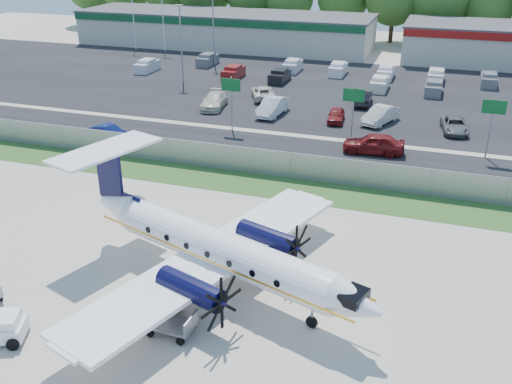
% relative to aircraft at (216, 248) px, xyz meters
% --- Properties ---
extents(ground, '(170.00, 170.00, 0.00)m').
position_rel_aircraft_xyz_m(ground, '(-0.17, 0.90, -2.22)').
color(ground, beige).
rests_on(ground, ground).
extents(grass_verge, '(170.00, 4.00, 0.02)m').
position_rel_aircraft_xyz_m(grass_verge, '(-0.17, 12.90, -2.22)').
color(grass_verge, '#2D561E').
rests_on(grass_verge, ground).
extents(access_road, '(170.00, 8.00, 0.02)m').
position_rel_aircraft_xyz_m(access_road, '(-0.17, 19.90, -2.21)').
color(access_road, black).
rests_on(access_road, ground).
extents(parking_lot, '(170.00, 32.00, 0.02)m').
position_rel_aircraft_xyz_m(parking_lot, '(-0.17, 40.90, -2.21)').
color(parking_lot, black).
rests_on(parking_lot, ground).
extents(perimeter_fence, '(120.00, 0.06, 1.99)m').
position_rel_aircraft_xyz_m(perimeter_fence, '(-0.17, 14.90, -1.22)').
color(perimeter_fence, gray).
rests_on(perimeter_fence, ground).
extents(building_west, '(46.40, 12.40, 5.24)m').
position_rel_aircraft_xyz_m(building_west, '(-24.17, 62.88, 0.41)').
color(building_west, beige).
rests_on(building_west, ground).
extents(sign_left, '(1.80, 0.26, 5.00)m').
position_rel_aircraft_xyz_m(sign_left, '(-8.17, 23.81, 1.39)').
color(sign_left, gray).
rests_on(sign_left, ground).
extents(sign_mid, '(1.80, 0.26, 5.00)m').
position_rel_aircraft_xyz_m(sign_mid, '(2.83, 23.81, 1.39)').
color(sign_mid, gray).
rests_on(sign_mid, ground).
extents(sign_right, '(1.80, 0.26, 5.00)m').
position_rel_aircraft_xyz_m(sign_right, '(13.83, 23.81, 1.39)').
color(sign_right, gray).
rests_on(sign_right, ground).
extents(flagpole_west, '(1.06, 0.12, 10.00)m').
position_rel_aircraft_xyz_m(flagpole_west, '(-36.10, 55.90, 3.42)').
color(flagpole_west, white).
rests_on(flagpole_west, ground).
extents(flagpole_east, '(1.06, 0.12, 10.00)m').
position_rel_aircraft_xyz_m(flagpole_east, '(-31.10, 55.90, 3.42)').
color(flagpole_east, white).
rests_on(flagpole_east, ground).
extents(light_pole_nw, '(0.90, 0.35, 9.09)m').
position_rel_aircraft_xyz_m(light_pole_nw, '(-20.17, 38.90, 3.01)').
color(light_pole_nw, gray).
rests_on(light_pole_nw, ground).
extents(light_pole_sw, '(0.90, 0.35, 9.09)m').
position_rel_aircraft_xyz_m(light_pole_sw, '(-20.17, 48.90, 3.01)').
color(light_pole_sw, gray).
rests_on(light_pole_sw, ground).
extents(tree_line, '(112.00, 6.00, 14.00)m').
position_rel_aircraft_xyz_m(tree_line, '(-0.17, 74.90, -2.22)').
color(tree_line, '#2B591A').
rests_on(tree_line, ground).
extents(aircraft, '(18.78, 18.30, 5.76)m').
position_rel_aircraft_xyz_m(aircraft, '(0.00, 0.00, 0.00)').
color(aircraft, white).
rests_on(aircraft, ground).
extents(pushback_tug, '(2.78, 2.46, 1.29)m').
position_rel_aircraft_xyz_m(pushback_tug, '(-7.62, -7.15, -1.61)').
color(pushback_tug, white).
rests_on(pushback_tug, ground).
extents(baggage_cart_far, '(2.25, 1.42, 1.15)m').
position_rel_aircraft_xyz_m(baggage_cart_far, '(-0.52, -4.30, -1.69)').
color(baggage_cart_far, gray).
rests_on(baggage_cart_far, ground).
extents(cone_nose, '(0.35, 0.35, 0.50)m').
position_rel_aircraft_xyz_m(cone_nose, '(4.87, 0.82, -1.99)').
color(cone_nose, red).
rests_on(cone_nose, ground).
extents(cone_starboard_wing, '(0.40, 0.40, 0.56)m').
position_rel_aircraft_xyz_m(cone_starboard_wing, '(1.10, 10.66, -1.96)').
color(cone_starboard_wing, red).
rests_on(cone_starboard_wing, ground).
extents(road_car_west, '(4.22, 2.34, 1.32)m').
position_rel_aircraft_xyz_m(road_car_west, '(-17.44, 17.98, -2.22)').
color(road_car_west, navy).
rests_on(road_car_west, ground).
extents(road_car_mid, '(5.18, 2.41, 1.72)m').
position_rel_aircraft_xyz_m(road_car_mid, '(5.01, 22.01, -2.22)').
color(road_car_mid, maroon).
rests_on(road_car_mid, ground).
extents(parked_car_a, '(2.91, 5.50, 1.52)m').
position_rel_aircraft_xyz_m(parked_car_a, '(-12.52, 30.14, -2.22)').
color(parked_car_a, beige).
rests_on(parked_car_a, ground).
extents(parked_car_b, '(2.17, 5.29, 1.71)m').
position_rel_aircraft_xyz_m(parked_car_b, '(-6.06, 29.70, -2.22)').
color(parked_car_b, silver).
rests_on(parked_car_b, ground).
extents(parked_car_c, '(1.91, 3.91, 1.28)m').
position_rel_aircraft_xyz_m(parked_car_c, '(0.42, 29.48, -2.22)').
color(parked_car_c, maroon).
rests_on(parked_car_c, ground).
extents(parked_car_d, '(3.29, 5.17, 1.61)m').
position_rel_aircraft_xyz_m(parked_car_d, '(4.49, 30.41, -2.22)').
color(parked_car_d, beige).
rests_on(parked_car_d, ground).
extents(parked_car_e, '(2.79, 4.91, 1.29)m').
position_rel_aircraft_xyz_m(parked_car_e, '(11.29, 29.86, -2.22)').
color(parked_car_e, '#595B5E').
rests_on(parked_car_e, ground).
extents(parked_car_f, '(4.17, 5.58, 1.41)m').
position_rel_aircraft_xyz_m(parked_car_f, '(-8.79, 35.08, -2.22)').
color(parked_car_f, beige).
rests_on(parked_car_f, ground).
extents(parked_car_g, '(1.87, 4.69, 1.52)m').
position_rel_aircraft_xyz_m(parked_car_g, '(1.96, 36.26, -2.22)').
color(parked_car_g, black).
rests_on(parked_car_g, ground).
extents(far_parking_rows, '(56.00, 10.00, 1.60)m').
position_rel_aircraft_xyz_m(far_parking_rows, '(-0.17, 45.90, -2.22)').
color(far_parking_rows, gray).
rests_on(far_parking_rows, ground).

